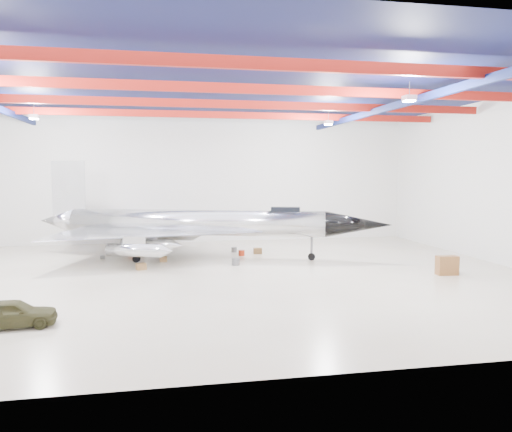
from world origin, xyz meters
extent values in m
plane|color=#BBAC94|center=(0.00, 0.00, 0.00)|extent=(40.00, 40.00, 0.00)
plane|color=silver|center=(0.00, 15.00, 5.50)|extent=(40.00, 0.00, 40.00)
plane|color=silver|center=(20.00, 0.00, 5.50)|extent=(0.00, 30.00, 30.00)
plane|color=#0A0F38|center=(0.00, 0.00, 11.00)|extent=(40.00, 40.00, 0.00)
cube|color=maroon|center=(0.00, -9.00, 10.40)|extent=(39.50, 0.25, 0.50)
cube|color=maroon|center=(0.00, -3.00, 10.40)|extent=(39.50, 0.25, 0.50)
cube|color=maroon|center=(0.00, 3.00, 10.40)|extent=(39.50, 0.25, 0.50)
cube|color=maroon|center=(0.00, 9.00, 10.40)|extent=(39.50, 0.25, 0.50)
cube|color=#0C164A|center=(12.00, 0.00, 10.10)|extent=(0.25, 29.50, 0.40)
cube|color=silver|center=(10.00, -6.00, 9.70)|extent=(0.55, 0.55, 0.25)
cube|color=silver|center=(-10.00, 6.00, 9.70)|extent=(0.55, 0.55, 0.25)
cube|color=silver|center=(10.00, 6.00, 9.70)|extent=(0.55, 0.55, 0.25)
cylinder|color=silver|center=(0.45, 6.50, 2.54)|extent=(17.81, 7.27, 1.81)
cone|color=black|center=(11.24, 3.03, 2.54)|extent=(4.87, 3.11, 1.81)
cone|color=silver|center=(-9.48, 9.68, 2.54)|extent=(3.14, 2.56, 1.81)
cube|color=silver|center=(-8.61, 9.40, 4.89)|extent=(2.45, 0.88, 4.08)
cube|color=black|center=(6.49, 4.56, 3.49)|extent=(2.12, 1.30, 0.45)
cylinder|color=silver|center=(-3.67, 2.58, 1.27)|extent=(3.53, 1.83, 0.82)
cylinder|color=silver|center=(-2.97, 4.74, 1.27)|extent=(3.53, 1.83, 0.82)
cylinder|color=silver|center=(-1.31, 9.92, 1.27)|extent=(3.53, 1.83, 0.82)
cylinder|color=silver|center=(-0.62, 12.07, 1.27)|extent=(3.53, 1.83, 0.82)
cylinder|color=#59595B|center=(8.21, 4.00, 0.82)|extent=(0.16, 0.16, 1.63)
cylinder|color=black|center=(8.21, 4.00, 0.25)|extent=(0.54, 0.34, 0.51)
cylinder|color=#59595B|center=(-3.70, 5.45, 0.82)|extent=(0.16, 0.16, 1.63)
cylinder|color=black|center=(-3.70, 5.45, 0.25)|extent=(0.54, 0.34, 0.51)
cylinder|color=#59595B|center=(-2.31, 9.76, 0.82)|extent=(0.16, 0.16, 1.63)
cylinder|color=black|center=(-2.31, 9.76, 0.25)|extent=(0.54, 0.34, 0.51)
imported|color=#36341B|center=(-7.81, -8.26, 0.57)|extent=(3.44, 1.64, 1.14)
cube|color=brown|center=(14.68, -2.24, 0.57)|extent=(1.28, 0.69, 1.14)
cube|color=olive|center=(-3.28, 2.77, 0.20)|extent=(0.70, 0.64, 0.40)
cube|color=#A32810|center=(-4.18, 8.03, 0.14)|extent=(0.42, 0.35, 0.28)
cylinder|color=#59595B|center=(2.78, 3.19, 0.24)|extent=(0.63, 0.63, 0.48)
cube|color=olive|center=(5.08, 7.46, 0.22)|extent=(0.67, 0.56, 0.44)
cube|color=#59595B|center=(-6.12, 7.46, 0.11)|extent=(0.33, 0.27, 0.23)
cylinder|color=#A32810|center=(3.75, 6.83, 0.20)|extent=(0.59, 0.59, 0.41)
cube|color=olive|center=(-1.89, 5.38, 0.17)|extent=(0.51, 0.41, 0.34)
cylinder|color=#59595B|center=(3.45, 8.56, 0.19)|extent=(0.43, 0.43, 0.38)
camera|label=1|loc=(-1.97, -28.87, 6.08)|focal=35.00mm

